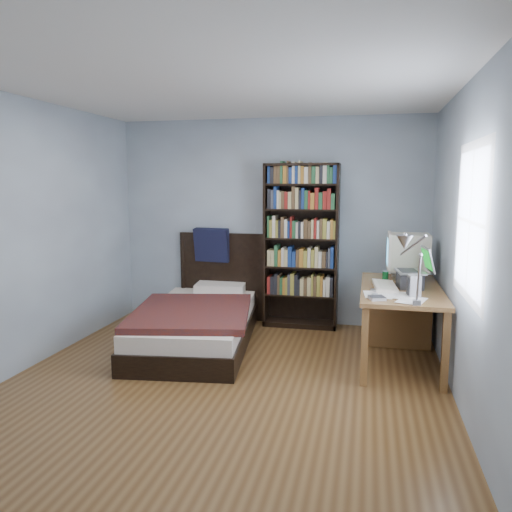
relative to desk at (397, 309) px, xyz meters
name	(u,v)px	position (x,y,z in m)	size (l,w,h in m)	color
room	(225,241)	(-1.48, -1.38, 0.84)	(4.20, 4.24, 2.50)	#563619
desk	(397,309)	(0.00, 0.00, 0.00)	(0.75, 1.51, 0.73)	brown
crt_monitor	(407,253)	(0.08, 0.06, 0.59)	(0.42, 0.40, 0.48)	beige
laptop	(412,276)	(0.09, -0.42, 0.43)	(0.36, 0.36, 0.40)	#2D2D30
desk_lamp	(407,250)	(-0.04, -1.50, 0.82)	(0.24, 0.53, 0.63)	#99999E
keyboard	(385,286)	(-0.16, -0.49, 0.33)	(0.20, 0.51, 0.04)	beige
speaker	(414,286)	(0.08, -0.82, 0.41)	(0.10, 0.10, 0.19)	#98989B
soda_can	(385,277)	(-0.14, -0.18, 0.37)	(0.06, 0.06, 0.11)	#073819
mouse	(398,280)	(-0.01, -0.11, 0.33)	(0.06, 0.10, 0.03)	silver
phone_silver	(375,291)	(-0.24, -0.67, 0.33)	(0.05, 0.10, 0.02)	#AEAEB2
phone_grey	(375,295)	(-0.25, -0.86, 0.33)	(0.05, 0.10, 0.02)	#98989B
external_drive	(377,298)	(-0.23, -0.99, 0.33)	(0.13, 0.13, 0.03)	#98989B
bookshelf	(301,246)	(-1.10, 0.56, 0.57)	(0.88, 0.30, 1.95)	black
bed	(201,318)	(-2.09, -0.25, -0.16)	(1.41, 2.31, 1.16)	black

